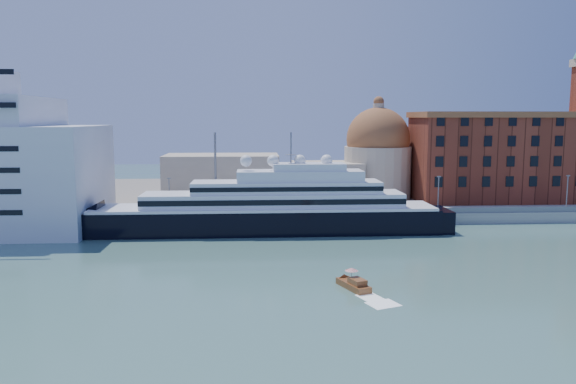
{
  "coord_description": "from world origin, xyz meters",
  "views": [
    {
      "loc": [
        -11.5,
        -91.88,
        23.64
      ],
      "look_at": [
        -4.76,
        18.0,
        9.1
      ],
      "focal_mm": 35.0,
      "sensor_mm": 36.0,
      "label": 1
    }
  ],
  "objects": [
    {
      "name": "quay",
      "position": [
        0.0,
        34.0,
        1.25
      ],
      "size": [
        180.0,
        10.0,
        2.5
      ],
      "primitive_type": "cube",
      "color": "gray",
      "rests_on": "ground"
    },
    {
      "name": "land",
      "position": [
        0.0,
        75.0,
        1.0
      ],
      "size": [
        260.0,
        72.0,
        2.0
      ],
      "primitive_type": "cube",
      "color": "slate",
      "rests_on": "ground"
    },
    {
      "name": "ground",
      "position": [
        0.0,
        0.0,
        0.0
      ],
      "size": [
        400.0,
        400.0,
        0.0
      ],
      "primitive_type": "plane",
      "color": "#38615A",
      "rests_on": "ground"
    },
    {
      "name": "warehouse",
      "position": [
        52.0,
        52.0,
        13.79
      ],
      "size": [
        43.0,
        19.0,
        23.25
      ],
      "color": "maroon",
      "rests_on": "land"
    },
    {
      "name": "lamp_posts",
      "position": [
        -12.67,
        32.27,
        9.84
      ],
      "size": [
        120.8,
        2.4,
        18.0
      ],
      "color": "slate",
      "rests_on": "quay"
    },
    {
      "name": "water_taxi",
      "position": [
        2.31,
        -16.85,
        0.72
      ],
      "size": [
        4.23,
        6.65,
        3.0
      ],
      "rotation": [
        0.0,
        0.0,
        0.37
      ],
      "color": "brown",
      "rests_on": "ground"
    },
    {
      "name": "quay_fence",
      "position": [
        0.0,
        29.5,
        3.1
      ],
      "size": [
        180.0,
        0.1,
        1.2
      ],
      "primitive_type": "cube",
      "color": "slate",
      "rests_on": "quay"
    },
    {
      "name": "superyacht",
      "position": [
        -11.61,
        23.0,
        4.19
      ],
      "size": [
        81.25,
        11.26,
        24.28
      ],
      "color": "black",
      "rests_on": "ground"
    },
    {
      "name": "church",
      "position": [
        6.39,
        57.72,
        10.91
      ],
      "size": [
        66.0,
        18.0,
        25.5
      ],
      "color": "beige",
      "rests_on": "land"
    },
    {
      "name": "service_barge",
      "position": [
        -43.11,
        22.67,
        0.71
      ],
      "size": [
        11.03,
        3.81,
        2.47
      ],
      "rotation": [
        0.0,
        0.0,
        -0.01
      ],
      "color": "white",
      "rests_on": "ground"
    }
  ]
}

